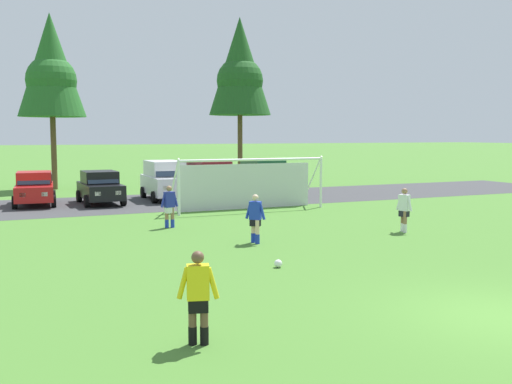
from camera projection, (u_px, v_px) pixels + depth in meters
ground_plane at (231, 218)px, 25.16m from camera, size 400.00×400.00×0.00m
parking_lot_strip at (182, 201)px, 31.84m from camera, size 52.00×8.40×0.01m
soccer_ball at (278, 264)px, 15.79m from camera, size 0.22×0.22×0.22m
soccer_goal at (247, 183)px, 28.10m from camera, size 7.44×1.98×2.57m
referee at (198, 298)px, 9.92m from camera, size 0.71×0.36×1.64m
player_striker_near at (255, 219)px, 19.28m from camera, size 0.56×0.61×1.64m
player_midfield_center at (404, 210)px, 21.50m from camera, size 0.35×0.74×1.64m
player_defender_far at (169, 207)px, 22.52m from camera, size 0.75×0.34×1.64m
parked_car_slot_far_left at (35, 188)px, 29.75m from camera, size 2.27×4.32×1.72m
parked_car_slot_left at (100, 187)px, 30.31m from camera, size 2.13×4.25×1.72m
parked_car_slot_center_left at (165, 180)px, 32.30m from camera, size 2.22×4.64×2.16m
parked_car_slot_center at (209, 180)px, 32.36m from camera, size 2.22×4.64×2.16m
parked_car_slot_center_right at (264, 178)px, 33.74m from camera, size 2.36×4.71×2.16m
tree_left_edge at (51, 68)px, 37.72m from camera, size 4.31×4.31×11.50m
tree_mid_left at (240, 70)px, 42.49m from camera, size 4.56×4.56×12.17m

